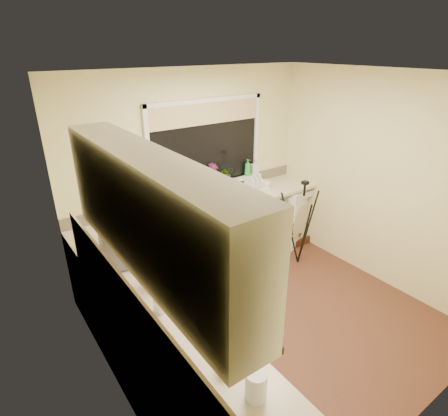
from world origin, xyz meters
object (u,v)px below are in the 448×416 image
Objects in this scene: tripod at (301,224)px; microwave at (123,242)px; glass_jug at (256,385)px; soap_bottle_clear at (255,167)px; laptop at (161,214)px; cup_left at (225,362)px; kettle at (158,273)px; plant_d at (227,174)px; cup_back at (266,184)px; plant_c at (213,174)px; steel_jar at (159,306)px; plant_b at (190,180)px; soap_bottle_green at (248,167)px; dish_rack at (254,190)px; washing_machine at (284,213)px.

microwave is at bearing 177.45° from tripod.
glass_jug is 3.34m from soap_bottle_clear.
cup_left is at bearing -121.91° from laptop.
plant_d is (1.62, 1.31, 0.14)m from kettle.
cup_back is (0.05, -0.18, -0.20)m from soap_bottle_clear.
glass_jug is at bearing -169.29° from microwave.
plant_c is at bearing 43.10° from kettle.
plant_b is at bearing 52.89° from steel_jar.
soap_bottle_green reaches higher than plant_d.
soap_bottle_clear is (0.48, 0.01, 0.01)m from plant_d.
tripod is 12.06× the size of cup_left.
kettle is 1.62× the size of cup_back.
kettle is at bearing -141.06° from plant_d.
dish_rack is 2.01× the size of glass_jug.
washing_machine is at bearing 39.24° from cup_left.
microwave is 2.59× the size of soap_bottle_clear.
kettle is at bearing 88.44° from glass_jug.
steel_jar is at bearing -133.79° from plant_c.
cup_left is at bearing -133.14° from soap_bottle_clear.
cup_left reaches higher than dish_rack.
laptop is at bearing 161.30° from tripod.
kettle is at bearing -133.03° from laptop.
steel_jar reaches higher than cup_back.
tripod is 6.53× the size of glass_jug.
washing_machine is 4.29× the size of plant_d.
plant_c reaches higher than tripod.
plant_b is 2.73× the size of cup_left.
cup_left is (-2.61, -2.13, 0.52)m from washing_machine.
glass_jug is (-1.97, -2.37, 0.06)m from dish_rack.
microwave is 1.37m from plant_b.
laptop is 3.27× the size of cup_back.
dish_rack reaches higher than washing_machine.
kettle is at bearing -143.33° from dish_rack.
plant_c is at bearing 171.56° from plant_d.
plant_b is 0.35m from plant_c.
soap_bottle_clear is (2.14, 2.57, 0.17)m from glass_jug.
glass_jug is 3.23m from cup_back.
soap_bottle_green reaches higher than dish_rack.
washing_machine is at bearing 28.33° from steel_jar.
plant_d is (1.06, 0.25, 0.17)m from laptop.
steel_jar is at bearing -144.10° from soap_bottle_clear.
plant_d is at bearing -174.76° from soap_bottle_green.
plant_d is at bearing 161.83° from cup_back.
plant_c is (-0.50, 0.22, 0.26)m from dish_rack.
microwave is at bearing 90.75° from glass_jug.
laptop is 1.11m from plant_d.
soap_bottle_clear reaches higher than plant_d.
cup_left is (-2.31, -1.53, 0.37)m from tripod.
plant_d reaches higher than cup_left.
soap_bottle_green is (1.44, 0.29, 0.19)m from laptop.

